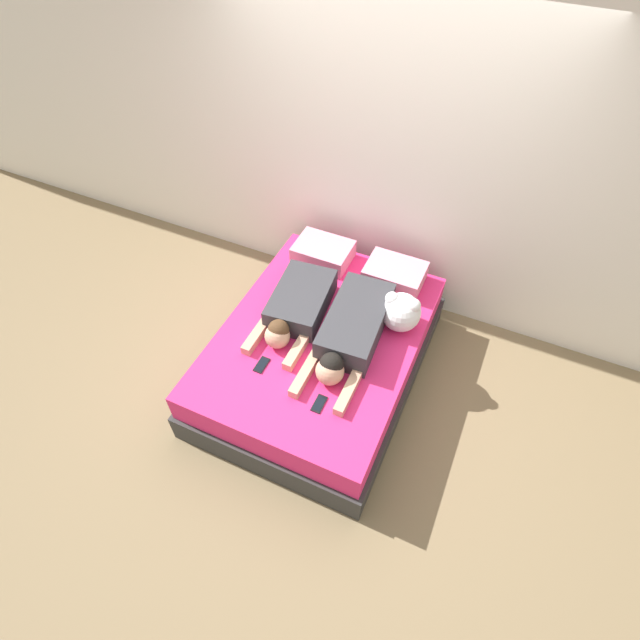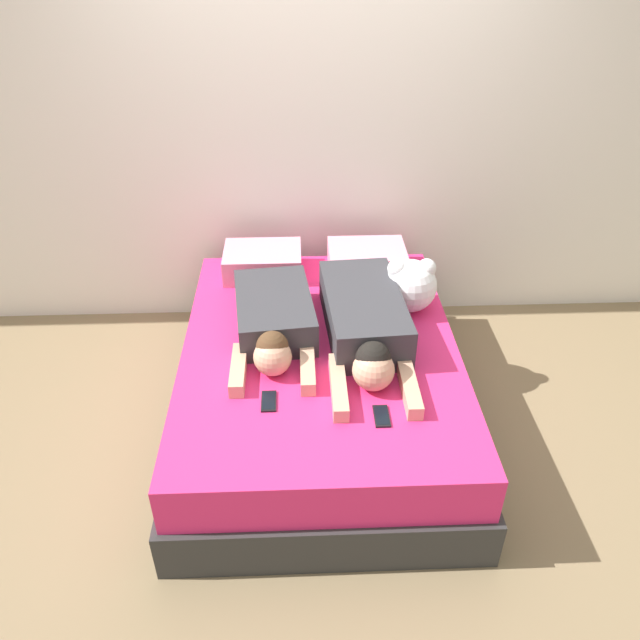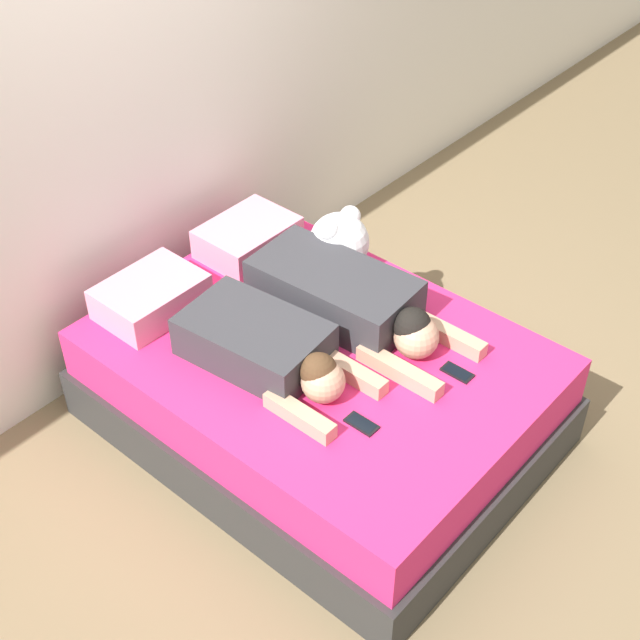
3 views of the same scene
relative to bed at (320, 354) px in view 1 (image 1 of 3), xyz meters
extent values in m
plane|color=#7F6B4C|center=(0.00, 0.00, -0.25)|extent=(12.00, 12.00, 0.00)
cube|color=white|center=(0.00, 1.14, 1.05)|extent=(12.00, 0.06, 2.60)
cube|color=#2D2D2D|center=(0.00, 0.00, -0.12)|extent=(1.48, 1.98, 0.26)
cube|color=#E5286B|center=(0.00, 0.00, 0.13)|extent=(1.42, 1.92, 0.25)
cube|color=pink|center=(-0.32, 0.76, 0.34)|extent=(0.47, 0.34, 0.16)
cube|color=pink|center=(0.32, 0.76, 0.34)|extent=(0.47, 0.34, 0.16)
cube|color=#333338|center=(-0.24, 0.17, 0.35)|extent=(0.46, 0.66, 0.19)
sphere|color=tan|center=(-0.24, -0.22, 0.35)|extent=(0.19, 0.19, 0.19)
sphere|color=#4C331E|center=(-0.24, -0.20, 0.39)|extent=(0.16, 0.16, 0.16)
cube|color=tan|center=(-0.40, -0.24, 0.29)|extent=(0.07, 0.34, 0.07)
cube|color=tan|center=(-0.07, -0.24, 0.29)|extent=(0.07, 0.34, 0.07)
cube|color=#333338|center=(0.23, 0.12, 0.37)|extent=(0.44, 0.78, 0.22)
sphere|color=tan|center=(0.23, -0.35, 0.36)|extent=(0.20, 0.20, 0.20)
sphere|color=black|center=(0.23, -0.32, 0.40)|extent=(0.17, 0.17, 0.17)
cube|color=tan|center=(0.07, -0.38, 0.29)|extent=(0.07, 0.42, 0.07)
cube|color=tan|center=(0.40, -0.38, 0.29)|extent=(0.07, 0.42, 0.07)
cube|color=black|center=(-0.25, -0.44, 0.26)|extent=(0.07, 0.14, 0.01)
cube|color=black|center=(-0.25, -0.44, 0.27)|extent=(0.06, 0.12, 0.00)
cube|color=black|center=(0.25, -0.56, 0.26)|extent=(0.07, 0.14, 0.01)
cube|color=black|center=(0.25, -0.56, 0.27)|extent=(0.06, 0.12, 0.00)
sphere|color=white|center=(0.51, 0.32, 0.41)|extent=(0.29, 0.29, 0.29)
sphere|color=white|center=(0.43, 0.32, 0.52)|extent=(0.10, 0.10, 0.10)
sphere|color=white|center=(0.59, 0.32, 0.52)|extent=(0.10, 0.10, 0.10)
camera|label=1|loc=(0.99, -2.16, 3.14)|focal=28.00mm
camera|label=2|loc=(-0.11, -2.60, 2.17)|focal=35.00mm
camera|label=3|loc=(-2.24, -1.95, 2.87)|focal=50.00mm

